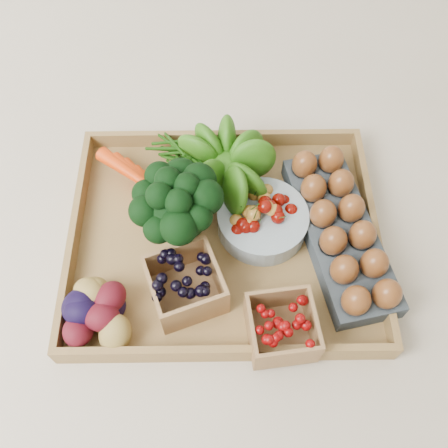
{
  "coord_description": "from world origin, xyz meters",
  "views": [
    {
      "loc": [
        -0.01,
        -0.45,
        0.81
      ],
      "look_at": [
        0.0,
        0.0,
        0.06
      ],
      "focal_mm": 40.0,
      "sensor_mm": 36.0,
      "label": 1
    }
  ],
  "objects_px": {
    "tray": "(224,239)",
    "cherry_bowl": "(262,221)",
    "egg_carton": "(339,234)",
    "broccoli": "(177,218)"
  },
  "relations": [
    {
      "from": "broccoli",
      "to": "cherry_bowl",
      "type": "height_order",
      "value": "broccoli"
    },
    {
      "from": "broccoli",
      "to": "cherry_bowl",
      "type": "bearing_deg",
      "value": 6.35
    },
    {
      "from": "tray",
      "to": "cherry_bowl",
      "type": "relative_size",
      "value": 3.34
    },
    {
      "from": "broccoli",
      "to": "cherry_bowl",
      "type": "xyz_separation_m",
      "value": [
        0.15,
        0.02,
        -0.04
      ]
    },
    {
      "from": "tray",
      "to": "egg_carton",
      "type": "height_order",
      "value": "egg_carton"
    },
    {
      "from": "broccoli",
      "to": "tray",
      "type": "bearing_deg",
      "value": -2.15
    },
    {
      "from": "broccoli",
      "to": "egg_carton",
      "type": "relative_size",
      "value": 0.46
    },
    {
      "from": "cherry_bowl",
      "to": "egg_carton",
      "type": "distance_m",
      "value": 0.14
    },
    {
      "from": "egg_carton",
      "to": "broccoli",
      "type": "bearing_deg",
      "value": 166.19
    },
    {
      "from": "cherry_bowl",
      "to": "egg_carton",
      "type": "xyz_separation_m",
      "value": [
        0.14,
        -0.03,
        -0.0
      ]
    }
  ]
}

